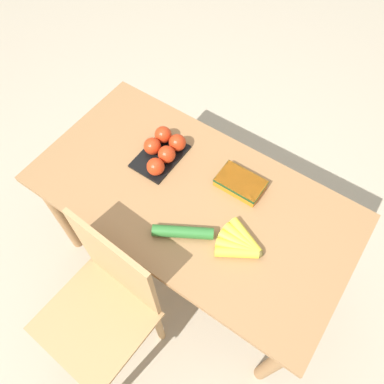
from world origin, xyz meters
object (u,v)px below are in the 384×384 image
chair (105,306)px  carrot_bag (241,183)px  tomato_pack (163,150)px  cucumber_near (183,232)px  banana_bunch (241,244)px

chair → carrot_bag: 0.76m
tomato_pack → cucumber_near: tomato_pack is taller
cucumber_near → banana_bunch: bearing=-157.8°
chair → banana_bunch: (-0.35, -0.45, 0.26)m
chair → tomato_pack: 0.70m
banana_bunch → carrot_bag: bearing=-59.1°
carrot_bag → tomato_pack: bearing=9.0°
chair → banana_bunch: 0.62m
chair → carrot_bag: size_ratio=4.79×
chair → tomato_pack: chair is taller
tomato_pack → carrot_bag: size_ratio=1.25×
tomato_pack → carrot_bag: 0.37m
chair → cucumber_near: 0.47m
chair → banana_bunch: bearing=54.7°
carrot_bag → cucumber_near: cucumber_near is taller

